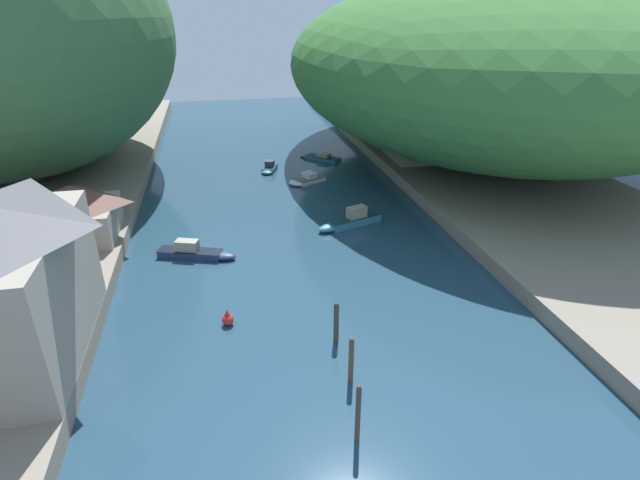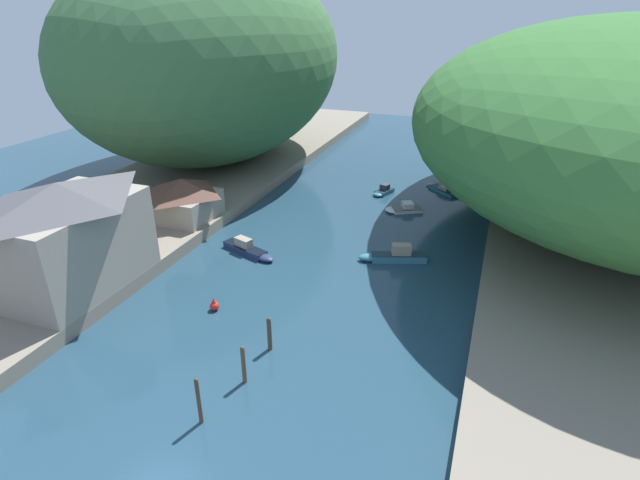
% 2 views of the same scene
% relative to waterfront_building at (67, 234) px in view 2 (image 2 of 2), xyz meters
% --- Properties ---
extents(water_surface, '(130.00, 130.00, 0.00)m').
position_rel_waterfront_building_xyz_m(water_surface, '(17.35, 16.81, -5.68)').
color(water_surface, '#234256').
rests_on(water_surface, ground).
extents(left_bank, '(22.00, 120.00, 1.23)m').
position_rel_waterfront_building_xyz_m(left_bank, '(-7.19, 16.81, -5.06)').
color(left_bank, gray).
rests_on(left_bank, ground).
extents(right_bank, '(22.00, 120.00, 1.23)m').
position_rel_waterfront_building_xyz_m(right_bank, '(41.89, 16.81, -5.06)').
color(right_bank, gray).
rests_on(right_bank, ground).
extents(hillside_left, '(33.45, 46.83, 27.80)m').
position_rel_waterfront_building_xyz_m(hillside_left, '(-8.29, 35.97, 9.45)').
color(hillside_left, '#3D6B3D').
rests_on(hillside_left, left_bank).
extents(hillside_right, '(43.91, 61.48, 20.08)m').
position_rel_waterfront_building_xyz_m(hillside_right, '(42.99, 33.25, 5.59)').
color(hillside_right, '#387033').
rests_on(hillside_right, right_bank).
extents(waterfront_building, '(8.21, 12.37, 8.68)m').
position_rel_waterfront_building_xyz_m(waterfront_building, '(0.00, 0.00, 0.00)').
color(waterfront_building, gray).
rests_on(waterfront_building, left_bank).
extents(boathouse_shed, '(6.60, 6.72, 4.36)m').
position_rel_waterfront_building_xyz_m(boathouse_shed, '(0.25, 14.89, -2.19)').
color(boathouse_shed, gray).
rests_on(boathouse_shed, left_bank).
extents(right_bank_cottage, '(5.93, 7.42, 5.07)m').
position_rel_waterfront_building_xyz_m(right_bank_cottage, '(34.86, 30.44, -1.83)').
color(right_bank_cottage, gray).
rests_on(right_bank_cottage, right_bank).
extents(boat_far_right_bank, '(4.68, 3.78, 1.03)m').
position_rel_waterfront_building_xyz_m(boat_far_right_bank, '(21.21, 27.84, -5.37)').
color(boat_far_right_bank, white).
rests_on(boat_far_right_bank, water_surface).
extents(boat_red_skiff, '(5.22, 5.03, 0.82)m').
position_rel_waterfront_building_xyz_m(boat_red_skiff, '(24.49, 36.41, -5.42)').
color(boat_red_skiff, teal).
rests_on(boat_red_skiff, water_surface).
extents(boat_small_dinghy, '(2.43, 3.61, 1.21)m').
position_rel_waterfront_building_xyz_m(boat_small_dinghy, '(17.61, 32.59, -5.32)').
color(boat_small_dinghy, teal).
rests_on(boat_small_dinghy, water_surface).
extents(boat_near_quay, '(6.46, 3.31, 1.71)m').
position_rel_waterfront_building_xyz_m(boat_near_quay, '(22.81, 15.11, -5.16)').
color(boat_near_quay, teal).
rests_on(boat_near_quay, water_surface).
extents(boat_moored_right, '(6.34, 3.28, 1.44)m').
position_rel_waterfront_building_xyz_m(boat_moored_right, '(9.46, 11.73, -5.25)').
color(boat_moored_right, navy).
rests_on(boat_moored_right, water_surface).
extents(mooring_post_nearest, '(0.25, 0.25, 3.25)m').
position_rel_waterfront_building_xyz_m(mooring_post_nearest, '(16.88, -8.47, -4.05)').
color(mooring_post_nearest, '#4C3D2D').
rests_on(mooring_post_nearest, water_surface).
extents(mooring_post_second, '(0.28, 0.28, 2.82)m').
position_rel_waterfront_building_xyz_m(mooring_post_second, '(17.62, -4.55, -4.26)').
color(mooring_post_second, brown).
rests_on(mooring_post_second, water_surface).
extents(mooring_post_middle, '(0.32, 0.32, 2.64)m').
position_rel_waterfront_building_xyz_m(mooring_post_middle, '(17.70, -0.94, -4.35)').
color(mooring_post_middle, '#4C3D2D').
rests_on(mooring_post_middle, water_surface).
extents(channel_buoy_near, '(0.75, 0.75, 1.12)m').
position_rel_waterfront_building_xyz_m(channel_buoy_near, '(11.44, 2.01, -5.25)').
color(channel_buoy_near, red).
rests_on(channel_buoy_near, water_surface).
extents(person_on_quay, '(0.28, 0.41, 1.69)m').
position_rel_waterfront_building_xyz_m(person_on_quay, '(1.56, 7.35, -3.47)').
color(person_on_quay, '#282D3D').
rests_on(person_on_quay, left_bank).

